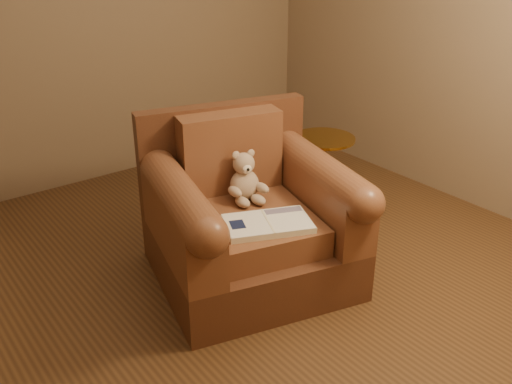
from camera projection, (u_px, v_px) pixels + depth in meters
floor at (245, 278)px, 3.48m from camera, size 4.00×4.00×0.00m
armchair at (247, 219)px, 3.37m from camera, size 1.29×1.25×0.97m
teddy_bear at (245, 181)px, 3.37m from camera, size 0.22×0.26×0.31m
guidebook at (268, 224)px, 3.10m from camera, size 0.54×0.44×0.04m
side_table at (322, 174)px, 4.08m from camera, size 0.44×0.44×0.61m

